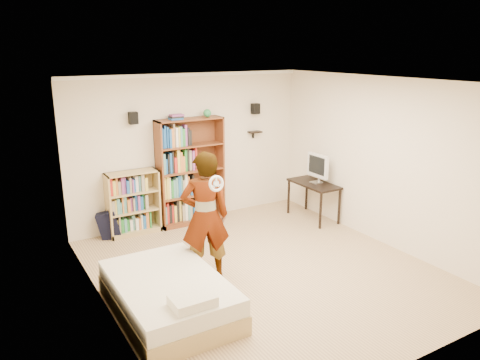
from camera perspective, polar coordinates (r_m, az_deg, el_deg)
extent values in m
cube|color=tan|center=(6.95, 2.99, -10.90)|extent=(4.50, 5.00, 0.01)
cube|color=silver|center=(8.58, -6.15, 3.83)|extent=(4.50, 0.02, 2.70)
cube|color=silver|center=(4.71, 20.43, -7.35)|extent=(4.50, 0.02, 2.70)
cube|color=silver|center=(5.58, -16.49, -3.37)|extent=(0.02, 5.00, 2.70)
cube|color=silver|center=(7.89, 16.90, 2.16)|extent=(0.02, 5.00, 2.70)
cube|color=white|center=(6.22, 3.35, 11.92)|extent=(4.50, 5.00, 0.02)
cube|color=white|center=(8.38, -6.34, 12.65)|extent=(4.50, 0.06, 0.06)
cube|color=white|center=(4.40, 21.79, 8.82)|extent=(4.50, 0.06, 0.06)
cube|color=white|center=(5.32, -17.29, 10.25)|extent=(0.06, 5.00, 0.06)
cube|color=white|center=(7.68, 17.54, 11.75)|extent=(0.06, 5.00, 0.06)
cube|color=black|center=(8.00, -12.89, 7.38)|extent=(0.14, 0.12, 0.20)
cube|color=black|center=(9.02, 1.89, 8.68)|extent=(0.14, 0.12, 0.20)
cube|color=black|center=(9.10, 1.84, 5.88)|extent=(0.25, 0.16, 0.02)
imported|color=black|center=(6.40, -4.27, -4.45)|extent=(0.76, 0.61, 1.82)
torus|color=silver|center=(5.94, -2.91, -0.44)|extent=(0.21, 0.08, 0.22)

